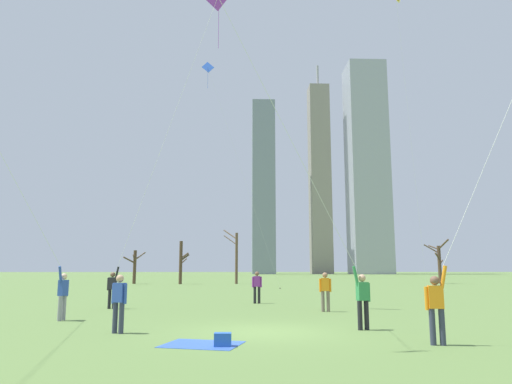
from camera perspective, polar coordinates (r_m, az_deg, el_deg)
The scene contains 18 objects.
ground_plane at distance 14.14m, azimuth 0.88°, elevation -16.48°, with size 400.00×400.00×0.00m, color #5B7A3D.
kite_flyer_midfield_left_purple at distance 22.54m, azimuth -13.60°, elevation -1.74°, with size 5.61×0.56×16.04m.
kite_flyer_midfield_right_teal at distance 17.12m, azimuth -26.04°, elevation -2.98°, with size 5.32×9.90×15.81m.
kite_flyer_foreground_right_green at distance 13.33m, azimuth 25.92°, elevation 1.31°, with size 7.92×0.82×15.88m.
kite_flyer_foreground_left_orange at distance 14.25m, azimuth 9.28°, elevation -5.48°, with size 8.56×3.36×16.52m.
bystander_watching_nearby at distance 24.98m, azimuth 0.11°, elevation -11.20°, with size 0.51×0.23×1.62m.
bystander_strolling_midfield at distance 14.24m, azimuth -16.16°, elevation -12.41°, with size 0.47×0.33×1.62m.
bystander_far_off_by_trees at distance 20.54m, azimuth 8.34°, elevation -11.55°, with size 0.51×0.25×1.62m.
distant_kite_drifting_right_blue at distance 45.25m, azimuth -5.20°, elevation 12.91°, with size 7.27×0.70×20.88m.
distant_kite_high_overhead_yellow at distance 35.32m, azimuth 16.96°, elevation 17.48°, with size 3.66×6.10×20.24m.
picnic_spot at distance 11.74m, azimuth -5.10°, elevation -17.49°, with size 2.12×1.84×0.31m.
bare_tree_left_of_center at distance 57.12m, azimuth -14.41°, elevation -8.53°, with size 2.16×2.28×3.83m.
bare_tree_rightmost at distance 55.01m, azimuth -9.00°, elevation -8.31°, with size 1.18×1.54×4.84m.
bare_tree_right_of_center at distance 60.38m, azimuth 21.19°, elevation -7.77°, with size 2.41×2.65×5.14m.
bare_tree_center at distance 55.29m, azimuth -2.44°, elevation -7.58°, with size 1.74×1.88×6.29m.
skyline_squat_block at distance 149.17m, azimuth 13.22°, elevation 2.99°, with size 11.37×11.38×64.93m.
skyline_short_annex at distance 143.99m, azimuth 0.90°, elevation 0.73°, with size 6.89×6.73×52.86m.
skyline_slender_spire at distance 150.00m, azimuth 7.68°, elevation 1.74°, with size 6.23×6.81×67.01m.
Camera 1 is at (-0.69, -14.01, 1.81)m, focal length 33.24 mm.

